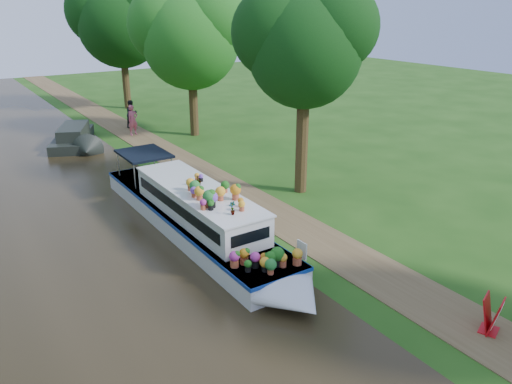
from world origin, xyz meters
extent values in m
plane|color=#1C4411|center=(0.00, 0.00, 0.00)|extent=(100.00, 100.00, 0.00)
cube|color=black|center=(-6.00, 0.00, 0.01)|extent=(10.00, 100.00, 0.02)
cube|color=brown|center=(1.20, 0.00, 0.01)|extent=(2.20, 100.00, 0.03)
cube|color=silver|center=(-2.25, 2.16, 0.40)|extent=(2.20, 12.00, 0.75)
cube|color=navy|center=(-2.25, 2.16, 0.71)|extent=(2.24, 12.04, 0.12)
cube|color=silver|center=(-2.25, 1.36, 1.29)|extent=(1.80, 7.00, 1.05)
cube|color=silver|center=(-2.25, 1.36, 1.85)|extent=(1.90, 7.10, 0.06)
cube|color=black|center=(-1.34, 1.36, 1.37)|extent=(0.03, 6.40, 0.38)
cube|color=black|center=(-3.16, 1.36, 1.37)|extent=(0.03, 6.40, 0.38)
cube|color=black|center=(-2.25, 6.46, 1.92)|extent=(1.90, 2.40, 0.10)
cube|color=white|center=(-1.10, -3.24, 1.07)|extent=(0.04, 0.45, 0.55)
imported|color=#175316|center=(-2.42, -1.36, 2.10)|extent=(0.21, 0.26, 0.44)
imported|color=#175316|center=(-2.10, 1.60, 2.09)|extent=(0.24, 0.24, 0.41)
cylinder|color=#342511|center=(3.80, 3.00, 2.27)|extent=(0.56, 0.56, 4.55)
sphere|color=black|center=(3.80, 3.00, 6.23)|extent=(4.80, 4.80, 4.80)
sphere|color=black|center=(4.76, 2.28, 7.19)|extent=(3.60, 3.60, 3.60)
sphere|color=black|center=(2.96, 3.84, 6.95)|extent=(3.84, 3.84, 3.84)
cylinder|color=#342511|center=(4.50, 15.00, 1.92)|extent=(0.56, 0.56, 3.85)
sphere|color=#175316|center=(4.50, 15.00, 5.95)|extent=(6.00, 6.00, 6.00)
sphere|color=#175316|center=(5.70, 14.10, 7.15)|extent=(4.50, 4.50, 4.50)
sphere|color=#175316|center=(3.45, 16.05, 6.85)|extent=(4.80, 4.80, 4.80)
cylinder|color=#342511|center=(4.00, 26.00, 2.10)|extent=(0.56, 0.56, 4.20)
sphere|color=black|center=(4.00, 26.00, 6.51)|extent=(6.60, 6.60, 6.60)
sphere|color=black|center=(5.32, 25.01, 7.83)|extent=(4.95, 4.95, 4.95)
sphere|color=black|center=(2.85, 27.16, 7.50)|extent=(5.28, 5.28, 5.28)
cube|color=black|center=(-2.75, 17.11, 0.30)|extent=(3.91, 5.81, 0.56)
cube|color=black|center=(-2.75, 16.65, 0.90)|extent=(2.61, 3.54, 0.65)
cube|color=#B60D12|center=(1.42, -8.00, 0.04)|extent=(0.67, 0.61, 0.03)
cube|color=#B60D12|center=(1.42, -8.12, 0.53)|extent=(0.66, 0.45, 0.98)
cube|color=#B60D12|center=(1.42, -7.88, 0.53)|extent=(0.66, 0.45, 0.98)
cube|color=white|center=(1.42, -8.16, 0.58)|extent=(0.50, 0.32, 0.68)
imported|color=#C25065|center=(1.15, 17.13, 1.00)|extent=(0.80, 0.62, 1.94)
imported|color=black|center=(1.85, 19.18, 0.96)|extent=(1.11, 0.99, 1.87)
imported|color=#325E1C|center=(-0.48, 1.86, 0.24)|extent=(0.50, 0.45, 0.48)
camera|label=1|loc=(-9.75, -13.76, 8.12)|focal=35.00mm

